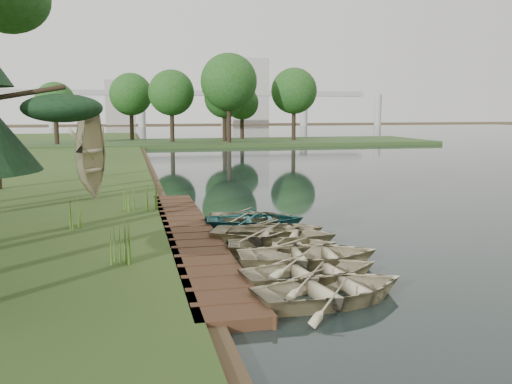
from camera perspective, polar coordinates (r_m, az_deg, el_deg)
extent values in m
plane|color=#3D2F1D|center=(18.96, -1.71, -4.67)|extent=(300.00, 300.00, 0.00)
cube|color=#3D2517|center=(18.70, -6.55, -4.44)|extent=(1.60, 16.00, 0.30)
cube|color=#2D461F|center=(69.22, -3.14, 4.96)|extent=(50.00, 14.00, 0.45)
cylinder|color=black|center=(69.17, -22.71, 6.51)|extent=(0.50, 0.50, 4.80)
sphere|color=#214D1A|center=(69.19, -22.88, 9.48)|extent=(5.60, 5.60, 5.60)
cylinder|color=black|center=(68.35, -17.16, 6.76)|extent=(0.50, 0.50, 4.80)
sphere|color=#214D1A|center=(68.37, -17.29, 9.78)|extent=(5.60, 5.60, 5.60)
cylinder|color=black|center=(68.17, -11.53, 6.96)|extent=(0.50, 0.50, 4.80)
sphere|color=#214D1A|center=(68.19, -11.62, 9.99)|extent=(5.60, 5.60, 5.60)
cylinder|color=black|center=(68.64, -5.92, 7.09)|extent=(0.50, 0.50, 4.80)
sphere|color=#214D1A|center=(68.66, -5.96, 10.10)|extent=(5.60, 5.60, 5.60)
cylinder|color=black|center=(69.75, -0.43, 7.15)|extent=(0.50, 0.50, 4.80)
sphere|color=#214D1A|center=(69.77, -0.43, 10.11)|extent=(5.60, 5.60, 5.60)
cylinder|color=black|center=(71.47, 4.84, 7.15)|extent=(0.50, 0.50, 4.80)
sphere|color=#214D1A|center=(71.49, 4.88, 10.04)|extent=(5.60, 5.60, 5.60)
cylinder|color=black|center=(73.75, 9.82, 7.10)|extent=(0.50, 0.50, 4.80)
sphere|color=#214D1A|center=(73.77, 9.89, 9.89)|extent=(5.60, 5.60, 5.60)
cube|color=#A5A5A0|center=(138.85, -7.24, 9.79)|extent=(90.00, 4.00, 1.20)
cylinder|color=#A5A5A0|center=(139.12, -19.71, 7.72)|extent=(1.80, 1.80, 8.00)
cylinder|color=#A5A5A0|center=(138.18, -11.38, 8.04)|extent=(1.80, 1.80, 8.00)
cylinder|color=#A5A5A0|center=(140.13, -3.09, 8.19)|extent=(1.80, 1.80, 8.00)
cylinder|color=#A5A5A0|center=(144.83, 4.81, 8.18)|extent=(1.80, 1.80, 8.00)
cylinder|color=#A5A5A0|center=(152.04, 12.09, 8.03)|extent=(1.80, 1.80, 8.00)
cube|color=#A5A5A0|center=(161.72, -0.77, 9.99)|extent=(10.00, 8.00, 18.00)
cube|color=#A5A5A0|center=(163.16, -13.40, 8.70)|extent=(8.00, 8.00, 12.00)
imported|color=tan|center=(12.77, 7.74, -9.24)|extent=(4.00, 3.17, 0.75)
imported|color=tan|center=(14.06, 5.69, -7.60)|extent=(3.82, 2.95, 0.73)
imported|color=tan|center=(15.43, 5.28, -6.02)|extent=(4.03, 3.02, 0.80)
imported|color=tan|center=(16.72, 2.62, -5.09)|extent=(3.60, 2.86, 0.67)
imported|color=tan|center=(17.83, 1.75, -4.01)|extent=(4.72, 4.14, 0.81)
imported|color=tan|center=(18.78, 1.96, -3.59)|extent=(3.47, 2.64, 0.68)
imported|color=#28706F|center=(20.23, -0.10, -2.65)|extent=(3.79, 2.91, 0.73)
imported|color=tan|center=(21.18, -0.54, -2.29)|extent=(3.47, 2.83, 0.63)
imported|color=tan|center=(26.12, -15.94, 0.14)|extent=(4.63, 4.25, 0.78)
cone|color=#3F661E|center=(15.17, -13.40, -5.00)|extent=(0.60, 0.60, 1.05)
cone|color=#3F661E|center=(19.93, -17.49, -2.02)|extent=(0.60, 0.60, 1.04)
cone|color=#3F661E|center=(22.82, -10.39, -0.45)|extent=(0.60, 0.60, 1.08)
cone|color=#3F661E|center=(22.87, -12.74, -0.57)|extent=(0.60, 0.60, 1.02)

